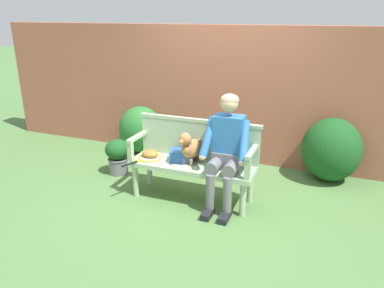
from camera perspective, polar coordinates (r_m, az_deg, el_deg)
ground_plane at (r=4.63m, az=0.00°, el=-8.36°), size 40.00×40.00×0.00m
brick_garden_fence at (r=5.67m, az=5.78°, el=7.68°), size 8.00×0.30×2.01m
hedge_bush_far_right at (r=5.30m, az=20.71°, el=-0.82°), size 0.78×0.76×0.87m
hedge_bush_mid_right at (r=6.05m, az=-7.90°, el=2.24°), size 0.73×0.63×0.76m
garden_bench at (r=4.45m, az=0.00°, el=-3.82°), size 1.52×0.49×0.46m
bench_backrest at (r=4.52m, az=0.99°, el=0.89°), size 1.56×0.06×0.50m
bench_armrest_left_end at (r=4.58m, az=-8.81°, el=0.19°), size 0.06×0.49×0.28m
bench_armrest_right_end at (r=4.08m, az=9.00°, el=-2.28°), size 0.06×0.49×0.28m
person_seated at (r=4.19m, az=5.33°, el=-0.50°), size 0.56×0.64×1.33m
dog_on_bench at (r=4.37m, az=-0.29°, el=-0.51°), size 0.26×0.40×0.41m
tennis_racket at (r=4.60m, az=-6.78°, el=-2.18°), size 0.38×0.58×0.03m
baseball_glove at (r=4.64m, az=-6.49°, el=-1.49°), size 0.24×0.19×0.09m
sports_bag at (r=4.49m, az=-1.55°, el=-1.78°), size 0.32×0.27×0.14m
potted_plant at (r=5.30m, az=-11.40°, el=-1.66°), size 0.34×0.34×0.51m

